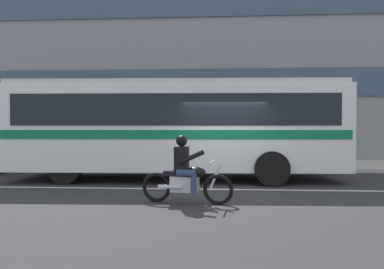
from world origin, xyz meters
TOP-DOWN VIEW (x-y plane):
  - ground_plane at (0.00, 0.00)m, footprint 60.00×60.00m
  - sidewalk_curb at (0.00, 5.10)m, footprint 28.00×3.80m
  - lane_center_stripe at (0.00, -0.60)m, footprint 26.60×0.14m
  - office_building_facade at (0.00, 7.39)m, footprint 28.00×0.89m
  - transit_bus at (-1.57, 1.19)m, footprint 10.81×2.92m
  - motorcycle_with_rider at (-0.98, -2.41)m, footprint 2.13×0.69m

SIDE VIEW (x-z plane):
  - ground_plane at x=0.00m, z-range 0.00..0.00m
  - lane_center_stripe at x=0.00m, z-range 0.00..0.01m
  - sidewalk_curb at x=0.00m, z-range 0.00..0.15m
  - motorcycle_with_rider at x=-0.98m, z-range -0.13..1.44m
  - transit_bus at x=-1.57m, z-range 0.27..3.49m
  - office_building_facade at x=0.00m, z-range 0.01..11.38m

